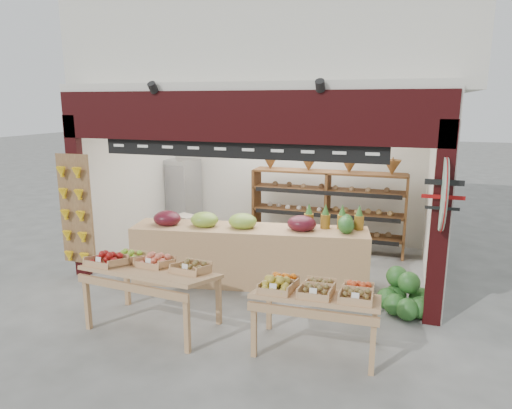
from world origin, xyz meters
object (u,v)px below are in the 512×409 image
object	(u,v)px
refrigerator	(182,196)
mid_counter	(248,253)
display_table_left	(148,267)
watermelon_pile	(404,296)
display_table_right	(317,292)
back_shelving	(328,195)
cardboard_stack	(194,239)

from	to	relation	value
refrigerator	mid_counter	xyz separation A→B (m)	(2.41, -2.41, -0.31)
refrigerator	display_table_left	world-z (taller)	refrigerator
display_table_left	watermelon_pile	world-z (taller)	display_table_left
watermelon_pile	display_table_right	bearing A→B (deg)	-124.73
back_shelving	mid_counter	xyz separation A→B (m)	(-0.89, -2.09, -0.60)
cardboard_stack	display_table_right	world-z (taller)	display_table_right
display_table_left	watermelon_pile	bearing A→B (deg)	24.06
mid_counter	display_table_left	bearing A→B (deg)	-114.63
mid_counter	display_table_left	world-z (taller)	mid_counter
back_shelving	watermelon_pile	size ratio (longest dim) A/B	3.86
cardboard_stack	watermelon_pile	world-z (taller)	cardboard_stack
mid_counter	display_table_left	size ratio (longest dim) A/B	2.27
back_shelving	refrigerator	distance (m)	3.32
mid_counter	back_shelving	bearing A→B (deg)	67.05
refrigerator	display_table_right	bearing A→B (deg)	-33.34
display_table_left	display_table_right	bearing A→B (deg)	0.67
refrigerator	cardboard_stack	bearing A→B (deg)	-41.58
refrigerator	display_table_left	xyz separation A→B (m)	(1.64, -4.10, -0.04)
display_table_right	watermelon_pile	xyz separation A→B (m)	(0.96, 1.38, -0.50)
refrigerator	mid_counter	world-z (taller)	refrigerator
cardboard_stack	mid_counter	distance (m)	1.94
refrigerator	display_table_right	world-z (taller)	refrigerator
mid_counter	display_table_left	distance (m)	1.88
display_table_left	display_table_right	size ratio (longest dim) A/B	1.14
mid_counter	watermelon_pile	distance (m)	2.41
cardboard_stack	mid_counter	world-z (taller)	mid_counter
cardboard_stack	display_table_left	size ratio (longest dim) A/B	0.67
mid_counter	refrigerator	bearing A→B (deg)	135.01
refrigerator	display_table_right	size ratio (longest dim) A/B	1.11
back_shelving	display_table_right	bearing A→B (deg)	-81.88
back_shelving	refrigerator	xyz separation A→B (m)	(-3.30, 0.32, -0.29)
cardboard_stack	watermelon_pile	distance (m)	4.17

